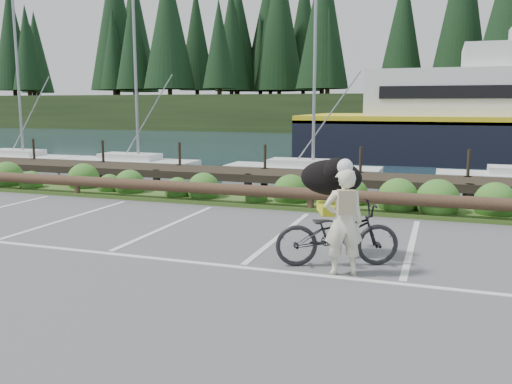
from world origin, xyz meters
TOP-DOWN VIEW (x-y plane):
  - ground at (0.00, 0.00)m, footprint 72.00×72.00m
  - harbor_backdrop at (0.39, 78.47)m, footprint 170.00×160.00m
  - vegetation_strip at (0.00, 5.30)m, footprint 34.00×1.60m
  - log_rail at (0.00, 4.60)m, footprint 32.00×0.30m
  - bicycle at (1.48, 0.26)m, footprint 2.18×1.43m
  - cyclist at (1.66, -0.19)m, footprint 0.73×0.61m
  - dog at (1.24, 0.87)m, footprint 0.90×1.21m

SIDE VIEW (x-z plane):
  - harbor_backdrop at x=0.39m, z-range -15.00..15.00m
  - ground at x=0.00m, z-range 0.00..0.00m
  - log_rail at x=0.00m, z-range -0.30..0.30m
  - vegetation_strip at x=0.00m, z-range 0.00..0.10m
  - bicycle at x=1.48m, z-range 0.00..1.08m
  - cyclist at x=1.66m, z-range 0.00..1.70m
  - dog at x=1.24m, z-range 1.08..1.71m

